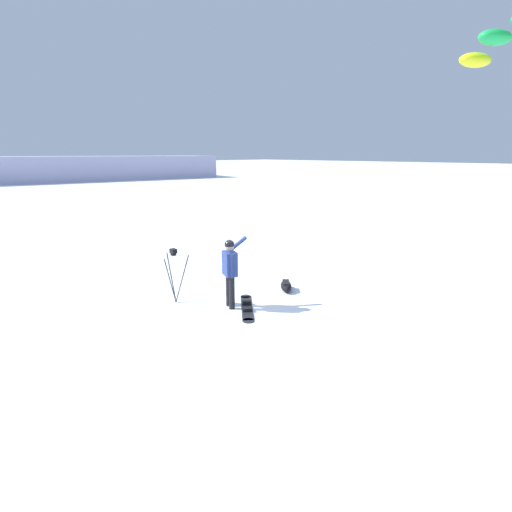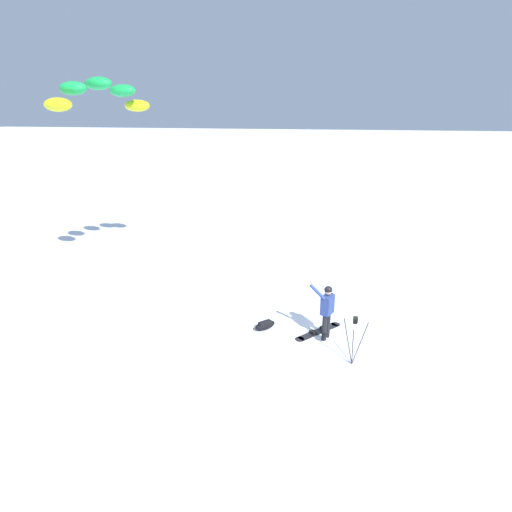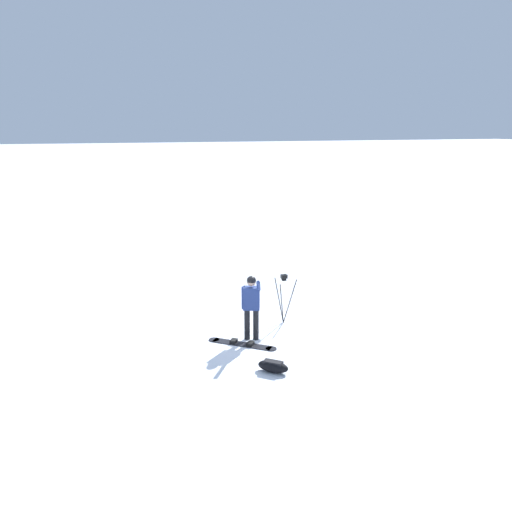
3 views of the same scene
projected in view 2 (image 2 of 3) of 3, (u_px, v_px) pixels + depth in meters
The scene contains 6 objects.
ground_plane at pixel (323, 336), 12.36m from camera, with size 300.00×300.00×0.00m, color white.
snowboarder at pixel (327, 307), 11.93m from camera, with size 0.74×0.47×1.67m.
snowboard at pixel (318, 331), 12.59m from camera, with size 1.23×1.42×0.10m.
traction_kite at pixel (100, 95), 14.74m from camera, with size 2.56×4.11×1.16m.
gear_bag_large at pixel (265, 325), 12.72m from camera, with size 0.68×0.70×0.25m.
camera_tripod at pixel (355, 331), 10.68m from camera, with size 0.64×0.60×1.36m.
Camera 2 is at (-0.60, 11.07, 6.26)m, focal length 29.49 mm.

